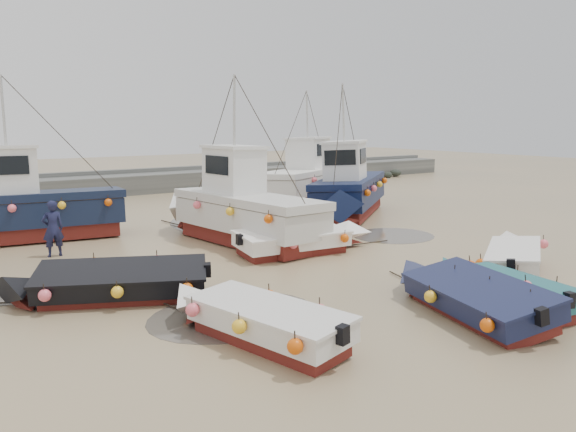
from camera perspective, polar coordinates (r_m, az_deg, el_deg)
name	(u,v)px	position (r m, az deg, el deg)	size (l,w,h in m)	color
ground	(311,278)	(16.64, 2.31, -6.27)	(120.00, 120.00, 0.00)	tan
seawall	(92,186)	(36.25, -19.27, 2.87)	(60.00, 4.92, 1.50)	slate
puddle_a	(233,315)	(13.61, -5.58, -9.96)	(4.18, 4.18, 0.01)	#534D43
puddle_b	(393,236)	(22.99, 10.64, -1.96)	(3.36, 3.36, 0.01)	#534D43
puddle_c	(7,295)	(16.80, -26.69, -7.15)	(3.75, 3.75, 0.01)	#534D43
puddle_d	(237,222)	(25.65, -5.24, -0.63)	(5.91, 5.91, 0.01)	#534D43
dinghy_0	(256,315)	(11.96, -3.25, -9.97)	(2.33, 5.96, 1.43)	maroon
dinghy_1	(471,291)	(14.22, 18.11, -7.24)	(2.95, 6.10, 1.43)	maroon
dinghy_2	(500,285)	(14.91, 20.76, -6.54)	(2.13, 5.19, 1.43)	maroon
dinghy_3	(516,254)	(18.51, 22.16, -3.60)	(5.41, 3.66, 1.43)	maroon
dinghy_4	(108,280)	(15.21, -17.85, -6.16)	(6.25, 3.67, 1.43)	maroon
dinghy_5	(301,238)	(19.57, 1.33, -2.20)	(6.21, 2.62, 1.43)	maroon
cabin_boat_0	(19,206)	(23.61, -25.70, 0.90)	(9.56, 3.51, 6.22)	maroon
cabin_boat_1	(238,207)	(21.31, -5.11, 0.94)	(3.24, 9.84, 6.22)	maroon
cabin_boat_2	(348,189)	(26.86, 6.14, 2.71)	(8.63, 6.99, 6.22)	maroon
cabin_boat_3	(307,178)	(32.22, 1.98, 3.93)	(9.20, 5.72, 6.22)	maroon
person	(55,256)	(20.77, -22.61, -3.80)	(0.70, 0.46, 1.92)	#161835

